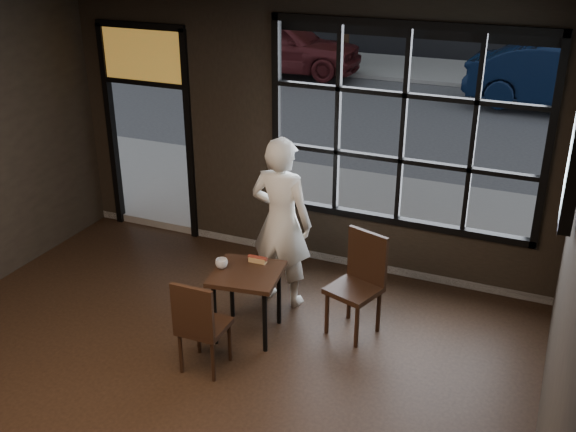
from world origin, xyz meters
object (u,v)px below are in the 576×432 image
at_px(chair_near, 204,323).
at_px(man, 281,222).
at_px(cafe_table, 248,303).
at_px(navy_car, 567,77).

bearing_deg(chair_near, man, -97.61).
height_order(cafe_table, chair_near, chair_near).
distance_m(chair_near, man, 1.48).
xyz_separation_m(cafe_table, man, (0.05, 0.74, 0.59)).
bearing_deg(cafe_table, man, 77.71).
height_order(chair_near, man, man).
relative_size(chair_near, navy_car, 0.23).
distance_m(cafe_table, man, 0.94).
bearing_deg(chair_near, cafe_table, -100.94).
xyz_separation_m(man, navy_car, (2.43, 9.49, -0.17)).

